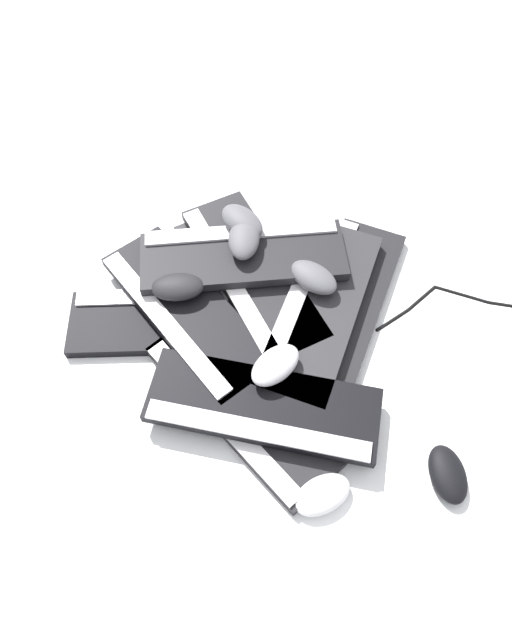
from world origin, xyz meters
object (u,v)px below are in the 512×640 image
object	(u,v)px
keyboard_8	(320,308)
mouse_3	(313,277)
mouse_0	(242,221)
keyboard_2	(242,403)
keyboard_4	(251,273)
mouse_5	(244,239)
keyboard_1	(174,320)
mouse_4	(275,365)
mouse_1	(322,495)
mouse_6	(448,474)
keyboard_5	(263,407)
keyboard_0	(246,286)
keyboard_6	(186,311)
keyboard_3	(345,303)
mouse_2	(178,287)
keyboard_7	(243,255)

from	to	relation	value
keyboard_8	mouse_3	world-z (taller)	mouse_3
keyboard_8	mouse_0	world-z (taller)	mouse_0
mouse_3	keyboard_2	bearing A→B (deg)	99.07
keyboard_4	mouse_5	size ratio (longest dim) A/B	4.18
keyboard_1	mouse_4	size ratio (longest dim) A/B	4.07
keyboard_8	keyboard_2	bearing A→B (deg)	142.70
mouse_1	mouse_6	bearing A→B (deg)	-18.03
keyboard_2	mouse_3	bearing A→B (deg)	-28.80
keyboard_8	mouse_0	distance (m)	0.25
keyboard_5	mouse_6	size ratio (longest dim) A/B	4.18
keyboard_0	mouse_0	xyz separation A→B (m)	(0.10, 0.01, 0.10)
keyboard_6	mouse_4	size ratio (longest dim) A/B	3.95
keyboard_2	mouse_5	world-z (taller)	mouse_5
keyboard_3	mouse_4	xyz separation A→B (m)	(-0.19, 0.15, 0.07)
keyboard_0	keyboard_2	bearing A→B (deg)	-179.71
keyboard_8	mouse_6	size ratio (longest dim) A/B	4.23
keyboard_8	mouse_2	world-z (taller)	mouse_2
keyboard_0	keyboard_8	size ratio (longest dim) A/B	0.99
keyboard_0	keyboard_7	distance (m)	0.07
keyboard_6	mouse_6	size ratio (longest dim) A/B	3.95
keyboard_4	mouse_3	distance (m)	0.14
keyboard_8	keyboard_0	bearing A→B (deg)	65.38
keyboard_2	keyboard_1	bearing A→B (deg)	39.21
keyboard_1	mouse_2	size ratio (longest dim) A/B	4.07
mouse_2	keyboard_0	bearing A→B (deg)	15.07
keyboard_5	keyboard_8	distance (m)	0.25
keyboard_7	mouse_4	size ratio (longest dim) A/B	4.13
keyboard_5	mouse_3	xyz separation A→B (m)	(0.28, -0.10, 0.04)
keyboard_3	mouse_2	bearing A→B (deg)	91.90
keyboard_0	keyboard_3	xyz separation A→B (m)	(-0.04, -0.22, 0.00)
keyboard_2	keyboard_8	size ratio (longest dim) A/B	0.91
keyboard_8	mouse_4	distance (m)	0.18
keyboard_5	mouse_1	size ratio (longest dim) A/B	4.18
mouse_4	mouse_6	bearing A→B (deg)	-74.80
keyboard_1	keyboard_3	xyz separation A→B (m)	(0.05, -0.37, 0.00)
keyboard_3	keyboard_8	bearing A→B (deg)	119.91
keyboard_5	mouse_3	world-z (taller)	mouse_3
keyboard_5	keyboard_2	bearing A→B (deg)	65.88
keyboard_5	mouse_3	bearing A→B (deg)	-20.14
keyboard_8	mouse_0	bearing A→B (deg)	43.72
mouse_2	mouse_5	xyz separation A→B (m)	(0.11, -0.14, 0.03)
keyboard_2	mouse_6	xyz separation A→B (m)	(-0.13, -0.38, 0.01)
keyboard_1	mouse_0	world-z (taller)	mouse_0
keyboard_6	mouse_0	xyz separation A→B (m)	(0.19, -0.11, 0.07)
keyboard_2	keyboard_6	distance (m)	0.23
keyboard_1	mouse_6	world-z (taller)	mouse_6
mouse_6	mouse_1	bearing A→B (deg)	-88.66
keyboard_3	mouse_1	xyz separation A→B (m)	(-0.42, 0.07, 0.01)
keyboard_5	mouse_4	size ratio (longest dim) A/B	4.18
keyboard_3	keyboard_8	distance (m)	0.07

